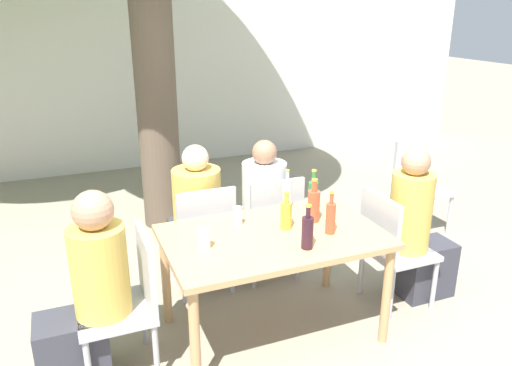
# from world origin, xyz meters

# --- Properties ---
(ground_plane) EXTENTS (30.00, 30.00, 0.00)m
(ground_plane) POSITION_xyz_m (0.00, 0.00, 0.00)
(ground_plane) COLOR gray
(cafe_building_wall) EXTENTS (10.00, 0.08, 2.80)m
(cafe_building_wall) POSITION_xyz_m (0.00, 4.13, 1.40)
(cafe_building_wall) COLOR white
(cafe_building_wall) RESTS_ON ground_plane
(dining_table_front) EXTENTS (1.40, 0.88, 0.74)m
(dining_table_front) POSITION_xyz_m (0.00, 0.00, 0.65)
(dining_table_front) COLOR tan
(dining_table_front) RESTS_ON ground_plane
(patio_chair_0) EXTENTS (0.44, 0.44, 0.88)m
(patio_chair_0) POSITION_xyz_m (-0.93, 0.00, 0.49)
(patio_chair_0) COLOR #B2B2B7
(patio_chair_0) RESTS_ON ground_plane
(patio_chair_1) EXTENTS (0.44, 0.44, 0.88)m
(patio_chair_1) POSITION_xyz_m (0.93, 0.00, 0.49)
(patio_chair_1) COLOR #B2B2B7
(patio_chair_1) RESTS_ON ground_plane
(patio_chair_2) EXTENTS (0.44, 0.44, 0.88)m
(patio_chair_2) POSITION_xyz_m (-0.28, 0.67, 0.49)
(patio_chair_2) COLOR #B2B2B7
(patio_chair_2) RESTS_ON ground_plane
(patio_chair_3) EXTENTS (0.44, 0.44, 0.88)m
(patio_chair_3) POSITION_xyz_m (0.28, 0.67, 0.49)
(patio_chair_3) COLOR #B2B2B7
(patio_chair_3) RESTS_ON ground_plane
(patio_chair_4) EXTENTS (0.44, 0.44, 0.88)m
(patio_chair_4) POSITION_xyz_m (2.04, 1.06, 0.49)
(patio_chair_4) COLOR #B2B2B7
(patio_chair_4) RESTS_ON ground_plane
(person_seated_0) EXTENTS (0.56, 0.32, 1.19)m
(person_seated_0) POSITION_xyz_m (-1.17, -0.00, 0.53)
(person_seated_0) COLOR #383842
(person_seated_0) RESTS_ON ground_plane
(person_seated_1) EXTENTS (0.55, 0.30, 1.20)m
(person_seated_1) POSITION_xyz_m (1.17, -0.00, 0.53)
(person_seated_1) COLOR #383842
(person_seated_1) RESTS_ON ground_plane
(person_seated_2) EXTENTS (0.37, 0.59, 1.15)m
(person_seated_2) POSITION_xyz_m (-0.28, 0.90, 0.52)
(person_seated_2) COLOR #383842
(person_seated_2) RESTS_ON ground_plane
(person_seated_3) EXTENTS (0.36, 0.58, 1.13)m
(person_seated_3) POSITION_xyz_m (0.28, 0.90, 0.51)
(person_seated_3) COLOR #383842
(person_seated_3) RESTS_ON ground_plane
(oil_cruet_0) EXTENTS (0.07, 0.07, 0.26)m
(oil_cruet_0) POSITION_xyz_m (0.11, 0.05, 0.84)
(oil_cruet_0) COLOR gold
(oil_cruet_0) RESTS_ON dining_table_front
(green_bottle_1) EXTENTS (0.07, 0.07, 0.32)m
(green_bottle_1) POSITION_xyz_m (0.40, 0.23, 0.86)
(green_bottle_1) COLOR #287A38
(green_bottle_1) RESTS_ON dining_table_front
(wine_bottle_2) EXTENTS (0.07, 0.07, 0.28)m
(wine_bottle_2) POSITION_xyz_m (0.11, -0.25, 0.85)
(wine_bottle_2) COLOR #331923
(wine_bottle_2) RESTS_ON dining_table_front
(soda_bottle_3) EXTENTS (0.08, 0.08, 0.30)m
(soda_bottle_3) POSITION_xyz_m (0.34, 0.09, 0.85)
(soda_bottle_3) COLOR #DB4C2D
(soda_bottle_3) RESTS_ON dining_table_front
(water_bottle_4) EXTENTS (0.06, 0.06, 0.29)m
(water_bottle_4) POSITION_xyz_m (0.27, 0.38, 0.85)
(water_bottle_4) COLOR silver
(water_bottle_4) RESTS_ON dining_table_front
(soda_bottle_5) EXTENTS (0.06, 0.06, 0.29)m
(soda_bottle_5) POSITION_xyz_m (0.34, -0.12, 0.85)
(soda_bottle_5) COLOR #DB4C2D
(soda_bottle_5) RESTS_ON dining_table_front
(drinking_glass_0) EXTENTS (0.08, 0.08, 0.13)m
(drinking_glass_0) POSITION_xyz_m (-0.47, -0.03, 0.80)
(drinking_glass_0) COLOR white
(drinking_glass_0) RESTS_ON dining_table_front
(drinking_glass_1) EXTENTS (0.06, 0.06, 0.13)m
(drinking_glass_1) POSITION_xyz_m (-0.16, 0.22, 0.80)
(drinking_glass_1) COLOR silver
(drinking_glass_1) RESTS_ON dining_table_front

